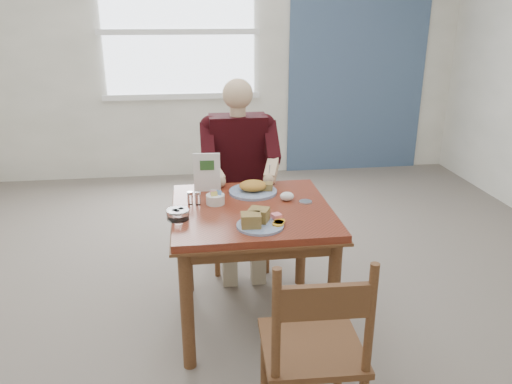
{
  "coord_description": "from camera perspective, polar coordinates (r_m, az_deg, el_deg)",
  "views": [
    {
      "loc": [
        -0.33,
        -2.64,
        1.82
      ],
      "look_at": [
        0.02,
        0.0,
        0.84
      ],
      "focal_mm": 35.0,
      "sensor_mm": 36.0,
      "label": 1
    }
  ],
  "objects": [
    {
      "name": "table",
      "position": [
        2.91,
        -0.46,
        -3.82
      ],
      "size": [
        0.92,
        0.92,
        0.75
      ],
      "color": "maroon",
      "rests_on": "ground"
    },
    {
      "name": "window",
      "position": [
        5.61,
        -8.8,
        17.65
      ],
      "size": [
        1.72,
        0.04,
        1.42
      ],
      "color": "white",
      "rests_on": "wall_back"
    },
    {
      "name": "napkin",
      "position": [
        2.96,
        3.55,
        -0.49
      ],
      "size": [
        0.08,
        0.07,
        0.05
      ],
      "primitive_type": "ellipsoid",
      "rotation": [
        0.0,
        0.0,
        -0.01
      ],
      "color": "white",
      "rests_on": "table"
    },
    {
      "name": "near_plate",
      "position": [
        2.61,
        0.27,
        -3.29
      ],
      "size": [
        0.29,
        0.29,
        0.08
      ],
      "color": "white",
      "rests_on": "table"
    },
    {
      "name": "accent_panel",
      "position": [
        5.95,
        11.7,
        15.67
      ],
      "size": [
        1.6,
        0.02,
        2.8
      ],
      "primitive_type": "cube",
      "color": "#405778",
      "rests_on": "ground"
    },
    {
      "name": "diner",
      "position": [
        3.51,
        -1.94,
        3.41
      ],
      "size": [
        0.53,
        0.56,
        1.39
      ],
      "color": "tan",
      "rests_on": "chair_far"
    },
    {
      "name": "caddy",
      "position": [
        2.92,
        -4.67,
        -0.81
      ],
      "size": [
        0.14,
        0.14,
        0.08
      ],
      "color": "white",
      "rests_on": "table"
    },
    {
      "name": "chair_far",
      "position": [
        3.7,
        -2.02,
        -1.13
      ],
      "size": [
        0.42,
        0.42,
        0.95
      ],
      "color": "brown",
      "rests_on": "ground"
    },
    {
      "name": "far_plate",
      "position": [
        3.08,
        -0.23,
        0.43
      ],
      "size": [
        0.35,
        0.35,
        0.08
      ],
      "color": "white",
      "rests_on": "table"
    },
    {
      "name": "shakers",
      "position": [
        2.92,
        -7.1,
        -0.69
      ],
      "size": [
        0.09,
        0.05,
        0.08
      ],
      "color": "white",
      "rests_on": "table"
    },
    {
      "name": "metal_dish",
      "position": [
        2.95,
        5.68,
        -1.13
      ],
      "size": [
        0.1,
        0.1,
        0.01
      ],
      "primitive_type": "cylinder",
      "rotation": [
        0.0,
        0.0,
        0.31
      ],
      "color": "silver",
      "rests_on": "table"
    },
    {
      "name": "floor",
      "position": [
        3.22,
        -0.43,
        -14.27
      ],
      "size": [
        6.0,
        6.0,
        0.0
      ],
      "primitive_type": "plane",
      "color": "#6E6259",
      "rests_on": "ground"
    },
    {
      "name": "creamer",
      "position": [
        2.73,
        -8.93,
        -2.52
      ],
      "size": [
        0.12,
        0.12,
        0.06
      ],
      "color": "white",
      "rests_on": "table"
    },
    {
      "name": "lemon_wedge",
      "position": [
        2.59,
        -0.97,
        -3.88
      ],
      "size": [
        0.06,
        0.05,
        0.03
      ],
      "primitive_type": "ellipsoid",
      "rotation": [
        0.0,
        0.0,
        -0.3
      ],
      "color": "gold",
      "rests_on": "table"
    },
    {
      "name": "wall_back",
      "position": [
        5.66,
        -4.48,
        15.8
      ],
      "size": [
        5.5,
        0.0,
        5.5
      ],
      "primitive_type": "plane",
      "rotation": [
        1.57,
        0.0,
        0.0
      ],
      "color": "white",
      "rests_on": "ground"
    },
    {
      "name": "menu",
      "position": [
        3.1,
        -5.63,
        2.27
      ],
      "size": [
        0.17,
        0.03,
        0.24
      ],
      "color": "white",
      "rests_on": "table"
    },
    {
      "name": "chair_near",
      "position": [
        2.2,
        6.64,
        -17.6
      ],
      "size": [
        0.44,
        0.44,
        0.95
      ],
      "color": "brown",
      "rests_on": "ground"
    }
  ]
}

